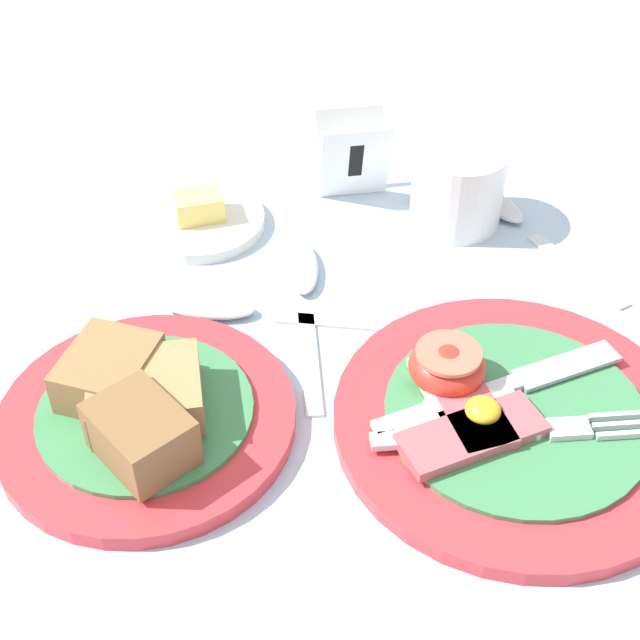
# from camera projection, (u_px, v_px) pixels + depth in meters

# --- Properties ---
(ground_plane) EXTENTS (3.00, 3.00, 0.00)m
(ground_plane) POSITION_uv_depth(u_px,v_px,m) (359.00, 412.00, 0.60)
(ground_plane) COLOR #A3BCD1
(breakfast_plate) EXTENTS (0.24, 0.24, 0.04)m
(breakfast_plate) POSITION_uv_depth(u_px,v_px,m) (504.00, 415.00, 0.58)
(breakfast_plate) COLOR red
(breakfast_plate) RESTS_ON ground_plane
(bread_plate) EXTENTS (0.20, 0.20, 0.05)m
(bread_plate) POSITION_uv_depth(u_px,v_px,m) (141.00, 411.00, 0.58)
(bread_plate) COLOR red
(bread_plate) RESTS_ON ground_plane
(sugar_cup) EXTENTS (0.08, 0.08, 0.07)m
(sugar_cup) POSITION_uv_depth(u_px,v_px,m) (458.00, 184.00, 0.75)
(sugar_cup) COLOR white
(sugar_cup) RESTS_ON ground_plane
(butter_dish) EXTENTS (0.11, 0.11, 0.03)m
(butter_dish) POSITION_uv_depth(u_px,v_px,m) (200.00, 219.00, 0.76)
(butter_dish) COLOR silver
(butter_dish) RESTS_ON ground_plane
(number_card) EXTENTS (0.06, 0.05, 0.07)m
(number_card) POSITION_uv_depth(u_px,v_px,m) (353.00, 156.00, 0.78)
(number_card) COLOR white
(number_card) RESTS_ON ground_plane
(teaspoon_by_saucer) EXTENTS (0.03, 0.19, 0.01)m
(teaspoon_by_saucer) POSITION_uv_depth(u_px,v_px,m) (304.00, 289.00, 0.69)
(teaspoon_by_saucer) COLOR silver
(teaspoon_by_saucer) RESTS_ON ground_plane
(teaspoon_near_cup) EXTENTS (0.19, 0.06, 0.01)m
(teaspoon_near_cup) POSITION_uv_depth(u_px,v_px,m) (244.00, 311.00, 0.67)
(teaspoon_near_cup) COLOR silver
(teaspoon_near_cup) RESTS_ON ground_plane
(teaspoon_stray) EXTENTS (0.10, 0.18, 0.01)m
(teaspoon_stray) POSITION_uv_depth(u_px,v_px,m) (515.00, 219.00, 0.76)
(teaspoon_stray) COLOR silver
(teaspoon_stray) RESTS_ON ground_plane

